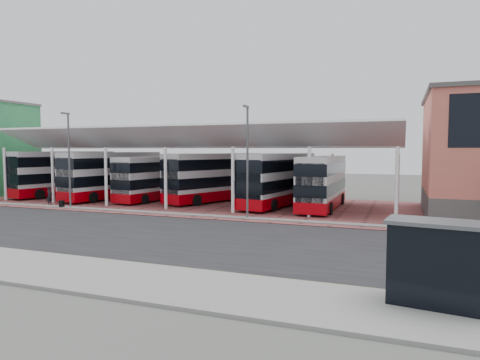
{
  "coord_description": "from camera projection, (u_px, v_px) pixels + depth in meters",
  "views": [
    {
      "loc": [
        12.29,
        -22.32,
        4.95
      ],
      "look_at": [
        0.52,
        8.71,
        2.63
      ],
      "focal_mm": 32.0,
      "sensor_mm": 36.0,
      "label": 1
    }
  ],
  "objects": [
    {
      "name": "ground",
      "position": [
        180.0,
        233.0,
        25.51
      ],
      "size": [
        140.0,
        140.0,
        0.0
      ],
      "primitive_type": "plane",
      "color": "#484B45"
    },
    {
      "name": "road",
      "position": [
        172.0,
        236.0,
        24.58
      ],
      "size": [
        120.0,
        14.0,
        0.02
      ],
      "primitive_type": "cube",
      "color": "black",
      "rests_on": "ground"
    },
    {
      "name": "forecourt",
      "position": [
        274.0,
        207.0,
        36.93
      ],
      "size": [
        72.0,
        16.0,
        0.06
      ],
      "primitive_type": "cube",
      "color": "brown",
      "rests_on": "ground"
    },
    {
      "name": "sidewalk",
      "position": [
        71.0,
        272.0,
        17.11
      ],
      "size": [
        120.0,
        4.0,
        0.14
      ],
      "primitive_type": "cube",
      "color": "slate",
      "rests_on": "ground"
    },
    {
      "name": "north_kerb",
      "position": [
        221.0,
        217.0,
        31.29
      ],
      "size": [
        120.0,
        0.8,
        0.14
      ],
      "primitive_type": "cube",
      "color": "slate",
      "rests_on": "ground"
    },
    {
      "name": "yellow_line_near",
      "position": [
        104.0,
        261.0,
        18.98
      ],
      "size": [
        120.0,
        0.12,
        0.01
      ],
      "primitive_type": "cube",
      "color": "#D6C500",
      "rests_on": "road"
    },
    {
      "name": "yellow_line_far",
      "position": [
        108.0,
        259.0,
        19.26
      ],
      "size": [
        120.0,
        0.12,
        0.01
      ],
      "primitive_type": "cube",
      "color": "#D6C500",
      "rests_on": "road"
    },
    {
      "name": "canopy",
      "position": [
        195.0,
        141.0,
        40.23
      ],
      "size": [
        37.0,
        11.63,
        7.07
      ],
      "color": "white",
      "rests_on": "ground"
    },
    {
      "name": "lamp_west",
      "position": [
        69.0,
        157.0,
        36.01
      ],
      "size": [
        0.16,
        0.9,
        8.07
      ],
      "color": "#505357",
      "rests_on": "ground"
    },
    {
      "name": "lamp_east",
      "position": [
        247.0,
        158.0,
        30.35
      ],
      "size": [
        0.16,
        0.9,
        8.07
      ],
      "color": "#505357",
      "rests_on": "ground"
    },
    {
      "name": "bus_0",
      "position": [
        64.0,
        174.0,
        46.18
      ],
      "size": [
        5.15,
        11.83,
        4.75
      ],
      "rotation": [
        0.0,
        0.0,
        -0.22
      ],
      "color": "silver",
      "rests_on": "forecourt"
    },
    {
      "name": "bus_1",
      "position": [
        113.0,
        176.0,
        43.17
      ],
      "size": [
        4.55,
        11.64,
        4.68
      ],
      "rotation": [
        0.0,
        0.0,
        -0.17
      ],
      "color": "silver",
      "rests_on": "forecourt"
    },
    {
      "name": "bus_2",
      "position": [
        158.0,
        178.0,
        42.0
      ],
      "size": [
        3.73,
        10.54,
        4.25
      ],
      "rotation": [
        0.0,
        0.0,
        -0.13
      ],
      "color": "silver",
      "rests_on": "forecourt"
    },
    {
      "name": "bus_3",
      "position": [
        215.0,
        178.0,
        40.8
      ],
      "size": [
        6.41,
        11.29,
        4.58
      ],
      "rotation": [
        0.0,
        0.0,
        -0.37
      ],
      "color": "silver",
      "rests_on": "forecourt"
    },
    {
      "name": "bus_4",
      "position": [
        278.0,
        180.0,
        37.58
      ],
      "size": [
        4.37,
        11.45,
        4.61
      ],
      "rotation": [
        0.0,
        0.0,
        -0.16
      ],
      "color": "silver",
      "rests_on": "forecourt"
    },
    {
      "name": "bus_5",
      "position": [
        323.0,
        183.0,
        35.83
      ],
      "size": [
        2.68,
        10.61,
        4.37
      ],
      "rotation": [
        0.0,
        0.0,
        -0.0
      ],
      "color": "silver",
      "rests_on": "forecourt"
    },
    {
      "name": "pedestrian",
      "position": [
        50.0,
        196.0,
        37.81
      ],
      "size": [
        0.59,
        0.72,
        1.72
      ],
      "primitive_type": "imported",
      "rotation": [
        0.0,
        0.0,
        1.89
      ],
      "color": "black",
      "rests_on": "forecourt"
    },
    {
      "name": "suitcase",
      "position": [
        62.0,
        204.0,
        36.27
      ],
      "size": [
        0.37,
        0.27,
        0.64
      ],
      "primitive_type": "cube",
      "color": "black",
      "rests_on": "forecourt"
    },
    {
      "name": "bus_shelter",
      "position": [
        452.0,
        256.0,
        12.74
      ],
      "size": [
        3.47,
        1.96,
        2.64
      ],
      "rotation": [
        0.0,
        0.0,
        -0.14
      ],
      "color": "black",
      "rests_on": "sidewalk"
    }
  ]
}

